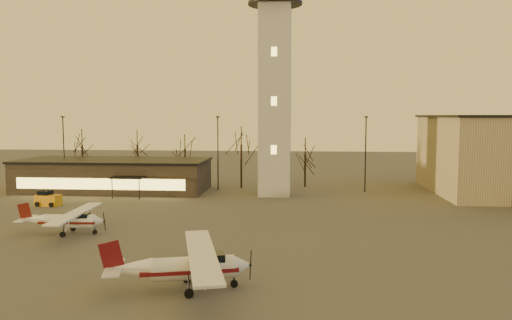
# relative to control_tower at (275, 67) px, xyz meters

# --- Properties ---
(ground) EXTENTS (220.00, 220.00, 0.00)m
(ground) POSITION_rel_control_tower_xyz_m (0.00, -30.00, -16.33)
(ground) COLOR #43413E
(ground) RESTS_ON ground
(control_tower) EXTENTS (6.80, 6.80, 32.60)m
(control_tower) POSITION_rel_control_tower_xyz_m (0.00, 0.00, 0.00)
(control_tower) COLOR #A3A19A
(control_tower) RESTS_ON ground
(terminal) EXTENTS (25.40, 12.20, 4.30)m
(terminal) POSITION_rel_control_tower_xyz_m (-21.99, 1.98, -14.17)
(terminal) COLOR black
(terminal) RESTS_ON ground
(light_poles) EXTENTS (58.50, 12.25, 10.14)m
(light_poles) POSITION_rel_control_tower_xyz_m (0.50, 1.00, -10.92)
(light_poles) COLOR black
(light_poles) RESTS_ON ground
(tree_row) EXTENTS (37.20, 9.20, 8.80)m
(tree_row) POSITION_rel_control_tower_xyz_m (-13.70, 9.16, -10.39)
(tree_row) COLOR black
(tree_row) RESTS_ON ground
(cessna_front) EXTENTS (9.29, 11.56, 3.20)m
(cessna_front) POSITION_rel_control_tower_xyz_m (-2.89, -35.45, -15.23)
(cessna_front) COLOR silver
(cessna_front) RESTS_ON ground
(cessna_rear) EXTENTS (7.94, 10.03, 2.76)m
(cessna_rear) POSITION_rel_control_tower_xyz_m (-16.38, -22.74, -15.38)
(cessna_rear) COLOR silver
(cessna_rear) RESTS_ON ground
(service_cart) EXTENTS (2.89, 2.06, 1.71)m
(service_cart) POSITION_rel_control_tower_xyz_m (-25.31, -9.83, -15.67)
(service_cart) COLOR #C07C0B
(service_cart) RESTS_ON ground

